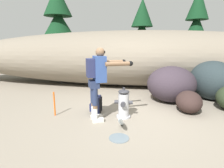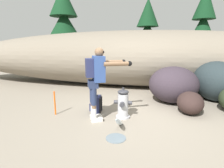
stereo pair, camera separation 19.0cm
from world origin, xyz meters
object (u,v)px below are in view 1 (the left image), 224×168
(fire_hydrant, at_px, (124,104))
(spare_backpack, at_px, (96,105))
(boulder_mid, at_px, (212,80))
(boulder_large, at_px, (171,84))
(boulder_outlier, at_px, (189,102))
(survey_stake, at_px, (54,104))
(utility_worker, at_px, (99,76))

(fire_hydrant, xyz_separation_m, spare_backpack, (-0.72, 0.21, -0.12))
(fire_hydrant, bearing_deg, boulder_mid, 35.65)
(spare_backpack, bearing_deg, boulder_large, -148.60)
(boulder_mid, height_order, boulder_outlier, boulder_mid)
(fire_hydrant, distance_m, boulder_outlier, 1.75)
(spare_backpack, relative_size, survey_stake, 0.78)
(utility_worker, bearing_deg, survey_stake, 149.47)
(boulder_large, relative_size, boulder_mid, 0.98)
(fire_hydrant, distance_m, boulder_large, 2.02)
(fire_hydrant, distance_m, boulder_mid, 3.30)
(spare_backpack, bearing_deg, utility_worker, 110.63)
(spare_backpack, height_order, boulder_mid, boulder_mid)
(utility_worker, xyz_separation_m, boulder_large, (1.88, 1.74, -0.50))
(spare_backpack, distance_m, boulder_mid, 3.82)
(utility_worker, relative_size, boulder_large, 1.12)
(spare_backpack, xyz_separation_m, boulder_mid, (3.39, 1.70, 0.40))
(boulder_mid, distance_m, boulder_outlier, 1.70)
(boulder_large, relative_size, survey_stake, 2.47)
(fire_hydrant, relative_size, boulder_outlier, 0.86)
(fire_hydrant, height_order, boulder_outlier, fire_hydrant)
(utility_worker, bearing_deg, fire_hydrant, -0.34)
(fire_hydrant, relative_size, spare_backpack, 1.57)
(fire_hydrant, height_order, boulder_large, boulder_large)
(spare_backpack, relative_size, boulder_mid, 0.31)
(boulder_outlier, distance_m, survey_stake, 3.41)
(boulder_mid, bearing_deg, survey_stake, -154.91)
(boulder_mid, bearing_deg, fire_hydrant, -144.35)
(boulder_large, xyz_separation_m, boulder_outlier, (0.30, -0.89, -0.27))
(utility_worker, distance_m, boulder_large, 2.62)
(boulder_outlier, bearing_deg, fire_hydrant, -159.80)
(boulder_outlier, bearing_deg, utility_worker, -158.77)
(spare_backpack, height_order, boulder_outlier, boulder_outlier)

